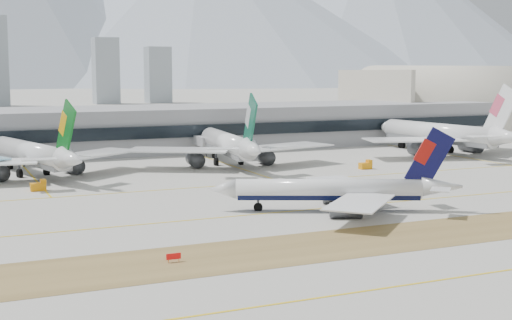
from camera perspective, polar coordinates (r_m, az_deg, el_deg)
name	(u,v)px	position (r m, az deg, el deg)	size (l,w,h in m)	color
ground	(283,207)	(146.74, 2.19, -3.75)	(3000.00, 3000.00, 0.00)	#A5A19B
apron_markings	(457,275)	(102.41, 15.76, -8.83)	(360.00, 122.22, 0.06)	brown
taxiing_airliner	(338,191)	(142.46, 6.56, -2.44)	(47.69, 40.51, 17.02)	white
widebody_eva	(34,155)	(195.85, -17.34, 0.37)	(58.08, 57.98, 21.39)	white
widebody_cathay	(229,145)	(209.37, -2.14, 1.17)	(62.05, 61.15, 22.28)	white
widebody_china_air	(444,135)	(246.28, 14.80, 1.96)	(67.47, 66.35, 24.17)	white
terminal	(139,129)	(253.10, -9.34, 2.48)	(280.00, 43.10, 15.00)	gray
hangar	(454,130)	(343.80, 15.54, 2.30)	(91.00, 60.00, 60.00)	beige
hold_sign_left	(174,256)	(105.34, -6.61, -7.67)	(2.20, 0.15, 1.35)	red
gse_c	(366,165)	(204.55, 8.78, -0.42)	(3.55, 2.00, 2.60)	orange
gse_b	(39,186)	(173.19, -16.98, -2.02)	(3.55, 2.00, 2.60)	orange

